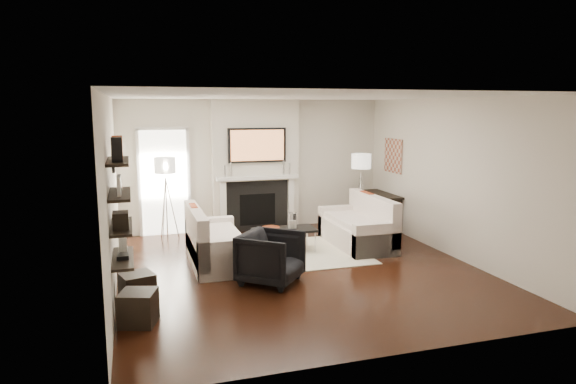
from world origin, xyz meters
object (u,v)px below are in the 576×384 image
object	(u,v)px
loveseat_right_base	(356,234)
armchair	(271,255)
lamp_left_shade	(165,165)
lamp_right_shade	(361,161)
coffee_table	(284,230)
loveseat_left_base	(217,251)
ottoman_near	(137,288)

from	to	relation	value
loveseat_right_base	armchair	bearing A→B (deg)	-143.80
lamp_left_shade	loveseat_right_base	bearing A→B (deg)	-24.42
armchair	lamp_left_shade	bearing A→B (deg)	62.82
armchair	lamp_right_shade	distance (m)	3.84
armchair	coffee_table	bearing A→B (deg)	16.31
coffee_table	lamp_left_shade	world-z (taller)	lamp_left_shade
loveseat_left_base	ottoman_near	world-z (taller)	loveseat_left_base
loveseat_left_base	loveseat_right_base	size ratio (longest dim) A/B	1.00
loveseat_right_base	ottoman_near	distance (m)	4.32
coffee_table	loveseat_left_base	bearing A→B (deg)	-165.55
armchair	ottoman_near	bearing A→B (deg)	137.85
ottoman_near	loveseat_left_base	bearing A→B (deg)	47.73
coffee_table	lamp_left_shade	size ratio (longest dim) A/B	2.75
loveseat_right_base	coffee_table	bearing A→B (deg)	-179.04
lamp_left_shade	lamp_right_shade	distance (m)	3.92
loveseat_left_base	ottoman_near	bearing A→B (deg)	-132.27
loveseat_right_base	armchair	distance (m)	2.56
armchair	lamp_left_shade	xyz separation A→B (m)	(-1.26, 3.01, 1.04)
coffee_table	lamp_right_shade	xyz separation A→B (m)	(1.98, 1.11, 1.05)
loveseat_right_base	coffee_table	xyz separation A→B (m)	(-1.40, -0.02, 0.19)
loveseat_left_base	coffee_table	distance (m)	1.30
loveseat_left_base	armchair	bearing A→B (deg)	-62.81
loveseat_left_base	ottoman_near	distance (m)	1.92
armchair	lamp_right_shade	world-z (taller)	lamp_right_shade
coffee_table	armchair	world-z (taller)	armchair
lamp_right_shade	ottoman_near	world-z (taller)	lamp_right_shade
loveseat_right_base	lamp_left_shade	bearing A→B (deg)	155.58
lamp_right_shade	ottoman_near	size ratio (longest dim) A/B	1.00
loveseat_left_base	armchair	size ratio (longest dim) A/B	2.18
loveseat_right_base	armchair	size ratio (longest dim) A/B	2.18
loveseat_left_base	coffee_table	size ratio (longest dim) A/B	1.64
lamp_right_shade	loveseat_left_base	bearing A→B (deg)	-156.07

